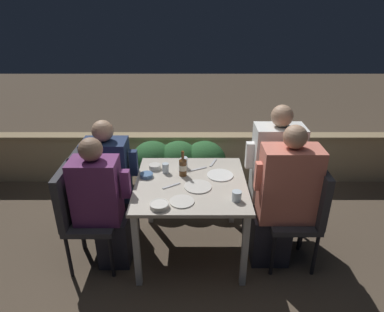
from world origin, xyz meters
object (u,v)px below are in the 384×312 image
Objects in this scene: person_purple_stripe at (104,204)px; chair_right_near at (306,208)px; chair_left_far at (93,187)px; person_coral_top at (284,199)px; chair_right_far at (293,189)px; chair_left_near at (80,209)px; person_navy_jumper at (114,182)px; person_white_polo at (273,177)px; potted_plant at (103,165)px; beer_bottle at (184,166)px.

person_purple_stripe is 1.72m from chair_right_near.
chair_left_far is 1.76m from person_coral_top.
chair_left_far and chair_right_far have the same top height.
chair_left_far is at bearing 88.77° from chair_left_near.
person_navy_jumper is 0.94× the size of person_coral_top.
chair_left_near is 1.93m from chair_right_near.
person_white_polo reaches higher than person_navy_jumper.
chair_left_far reaches higher than potted_plant.
person_navy_jumper is at bearing 60.16° from chair_left_near.
person_navy_jumper reaches higher than potted_plant.
chair_left_far is 0.21m from person_navy_jumper.
person_white_polo is (1.49, 0.34, 0.08)m from person_purple_stripe.
person_white_polo is (1.70, 0.34, 0.13)m from chair_left_near.
person_white_polo is (-0.20, -0.00, 0.13)m from chair_right_far.
chair_right_near is at bearing -10.15° from chair_left_far.
chair_right_far is at bearing -20.98° from potted_plant.
chair_left_near reaches higher than potted_plant.
beer_bottle is 1.33m from potted_plant.
person_navy_jumper is 0.82m from potted_plant.
person_coral_top reaches higher than chair_left_far.
beer_bottle is at bearing -177.36° from chair_right_far.
chair_right_near is 2.30m from potted_plant.
person_white_polo is (1.69, -0.02, 0.13)m from chair_left_far.
person_purple_stripe is (0.20, 0.00, 0.05)m from chair_left_near.
chair_right_near is at bearing -11.32° from person_navy_jumper.
chair_left_far is 0.69× the size of person_white_polo.
chair_left_far is 1.95m from chair_right_near.
chair_left_near and chair_left_far have the same top height.
person_purple_stripe is at bearing -179.09° from person_coral_top.
person_coral_top is (1.52, -0.34, 0.04)m from person_navy_jumper.
chair_left_far is 0.72× the size of person_coral_top.
person_purple_stripe is at bearing -156.22° from beer_bottle.
chair_left_near is 0.37m from chair_left_far.
chair_left_far is at bearing 179.28° from chair_right_far.
person_coral_top is at bearing -11.30° from chair_left_far.
person_coral_top reaches higher than chair_left_near.
person_navy_jumper is (0.01, 0.37, 0.01)m from person_purple_stripe.
chair_right_near is at bearing -84.29° from chair_right_far.
chair_left_near is at bearing -91.23° from chair_left_far.
person_coral_top is at bearing -180.00° from chair_right_near.
person_navy_jumper is 0.70m from beer_bottle.
chair_left_near is at bearing -161.30° from beer_bottle.
beer_bottle is (0.87, -0.07, 0.26)m from chair_left_far.
person_coral_top is 1.92× the size of potted_plant.
potted_plant is at bearing 104.98° from person_purple_stripe.
person_coral_top is 1.39× the size of chair_right_far.
beer_bottle is (-0.82, -0.05, 0.13)m from person_white_polo.
chair_right_near and chair_right_far have the same top height.
potted_plant is (-1.99, 0.76, -0.15)m from chair_right_far.
person_coral_top is 5.49× the size of beer_bottle.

